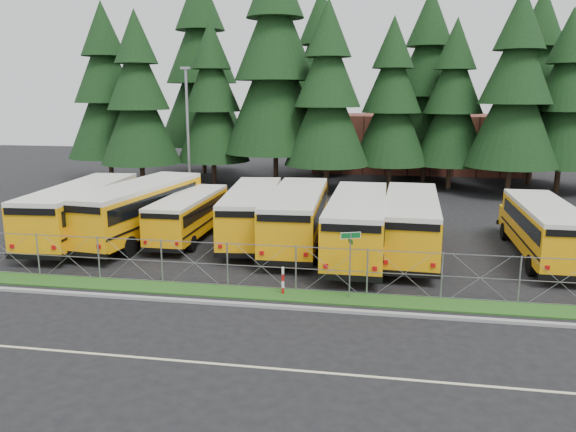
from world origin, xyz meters
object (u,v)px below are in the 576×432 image
object	(u,v)px
striped_bollard	(283,281)
light_standard	(188,132)
bus_1	(143,211)
bus_6	(410,225)
bus_3	(253,214)
street_sign	(350,251)
bus_0	(85,212)
bus_5	(358,226)
bus_east	(542,231)
bus_2	(191,216)
bus_4	(297,218)

from	to	relation	value
striped_bollard	light_standard	size ratio (longest dim) A/B	0.12
bus_1	bus_6	world-z (taller)	bus_1
bus_3	street_sign	distance (m)	10.58
light_standard	bus_0	bearing A→B (deg)	-102.48
bus_0	light_standard	size ratio (longest dim) A/B	1.21
bus_5	street_sign	world-z (taller)	bus_5
bus_east	striped_bollard	distance (m)	14.24
bus_0	light_standard	distance (m)	11.84
bus_0	bus_2	distance (m)	6.02
bus_3	bus_6	xyz separation A→B (m)	(8.76, -1.39, 0.04)
bus_east	street_sign	distance (m)	11.98
bus_6	striped_bollard	xyz separation A→B (m)	(-5.46, -7.25, -0.93)
bus_0	light_standard	bearing A→B (deg)	73.27
bus_1	bus_3	bearing A→B (deg)	15.00
bus_1	bus_5	bearing A→B (deg)	0.68
bus_0	striped_bollard	world-z (taller)	bus_0
bus_5	street_sign	distance (m)	6.39
bus_4	bus_5	world-z (taller)	bus_5
bus_4	light_standard	xyz separation A→B (m)	(-9.76, 10.11, 3.95)
bus_4	street_sign	bearing A→B (deg)	-69.00
bus_2	bus_3	xyz separation A→B (m)	(3.65, 0.20, 0.21)
bus_1	street_sign	world-z (taller)	bus_1
street_sign	light_standard	size ratio (longest dim) A/B	0.28
bus_1	bus_2	world-z (taller)	bus_1
bus_0	bus_1	world-z (taller)	bus_1
striped_bollard	street_sign	bearing A→B (deg)	-0.14
bus_2	bus_5	xyz separation A→B (m)	(9.72, -2.08, 0.29)
bus_1	bus_6	bearing A→B (deg)	5.16
street_sign	bus_6	bearing A→B (deg)	69.68
bus_0	bus_6	size ratio (longest dim) A/B	1.04
bus_east	light_standard	xyz separation A→B (m)	(-22.41, 10.40, 4.07)
bus_1	bus_5	world-z (taller)	bus_1
bus_2	bus_east	distance (m)	19.00
light_standard	bus_3	bearing A→B (deg)	-52.81
bus_2	bus_6	size ratio (longest dim) A/B	0.84
bus_3	bus_4	size ratio (longest dim) A/B	0.96
bus_5	bus_0	bearing A→B (deg)	177.91
bus_0	bus_4	xyz separation A→B (m)	(12.18, 0.81, -0.05)
bus_0	bus_east	distance (m)	24.83
striped_bollard	light_standard	distance (m)	21.32
bus_6	bus_1	bearing A→B (deg)	-179.40
bus_0	bus_1	xyz separation A→B (m)	(3.18, 0.72, 0.03)
bus_6	bus_east	bearing A→B (deg)	5.38
bus_east	bus_2	bearing A→B (deg)	178.23
bus_1	bus_east	distance (m)	21.65
bus_0	street_sign	world-z (taller)	bus_0
bus_2	bus_4	world-z (taller)	bus_4
bus_6	striped_bollard	distance (m)	9.12
street_sign	bus_5	bearing A→B (deg)	89.99
bus_4	bus_0	bearing A→B (deg)	-178.48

